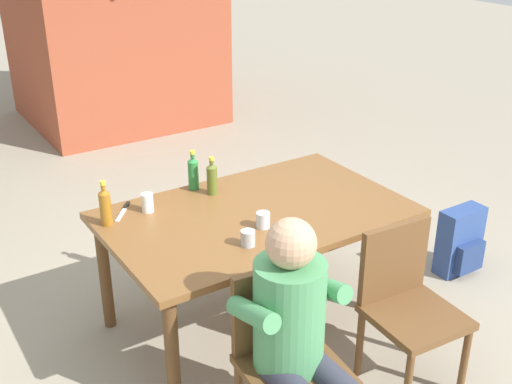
# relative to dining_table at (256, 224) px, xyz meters

# --- Properties ---
(ground_plane) EXTENTS (24.00, 24.00, 0.00)m
(ground_plane) POSITION_rel_dining_table_xyz_m (0.00, 0.00, -0.67)
(ground_plane) COLOR gray
(dining_table) EXTENTS (1.70, 1.06, 0.76)m
(dining_table) POSITION_rel_dining_table_xyz_m (0.00, 0.00, 0.00)
(dining_table) COLOR brown
(dining_table) RESTS_ON ground_plane
(chair_near_left) EXTENTS (0.48, 0.48, 0.87)m
(chair_near_left) POSITION_rel_dining_table_xyz_m (-0.37, -0.83, -0.18)
(chair_near_left) COLOR brown
(chair_near_left) RESTS_ON ground_plane
(chair_near_right) EXTENTS (0.47, 0.47, 0.87)m
(chair_near_right) POSITION_rel_dining_table_xyz_m (0.39, -0.83, -0.18)
(chair_near_right) COLOR brown
(chair_near_right) RESTS_ON ground_plane
(person_in_white_shirt) EXTENTS (0.47, 0.61, 1.18)m
(person_in_white_shirt) POSITION_rel_dining_table_xyz_m (-0.38, -0.94, -0.02)
(person_in_white_shirt) COLOR #4C935B
(person_in_white_shirt) RESTS_ON ground_plane
(bottle_olive) EXTENTS (0.06, 0.06, 0.24)m
(bottle_olive) POSITION_rel_dining_table_xyz_m (-0.09, 0.34, 0.18)
(bottle_olive) COLOR #566623
(bottle_olive) RESTS_ON dining_table
(bottle_amber) EXTENTS (0.06, 0.06, 0.26)m
(bottle_amber) POSITION_rel_dining_table_xyz_m (-0.77, 0.31, 0.19)
(bottle_amber) COLOR #996019
(bottle_amber) RESTS_ON dining_table
(bottle_green) EXTENTS (0.06, 0.06, 0.25)m
(bottle_green) POSITION_rel_dining_table_xyz_m (-0.15, 0.47, 0.19)
(bottle_green) COLOR #287A38
(bottle_green) RESTS_ON dining_table
(cup_white) EXTENTS (0.07, 0.07, 0.11)m
(cup_white) POSITION_rel_dining_table_xyz_m (-0.52, 0.33, 0.14)
(cup_white) COLOR white
(cup_white) RESTS_ON dining_table
(cup_steel) EXTENTS (0.08, 0.08, 0.08)m
(cup_steel) POSITION_rel_dining_table_xyz_m (-0.25, -0.31, 0.12)
(cup_steel) COLOR #B2B7BC
(cup_steel) RESTS_ON dining_table
(cup_glass) EXTENTS (0.08, 0.08, 0.09)m
(cup_glass) POSITION_rel_dining_table_xyz_m (-0.07, -0.18, 0.12)
(cup_glass) COLOR silver
(cup_glass) RESTS_ON dining_table
(table_knife) EXTENTS (0.16, 0.20, 0.01)m
(table_knife) POSITION_rel_dining_table_xyz_m (-0.63, 0.41, 0.09)
(table_knife) COLOR silver
(table_knife) RESTS_ON dining_table
(backpack_by_near_side) EXTENTS (0.32, 0.21, 0.47)m
(backpack_by_near_side) POSITION_rel_dining_table_xyz_m (1.50, -0.27, -0.45)
(backpack_by_near_side) COLOR #2D4784
(backpack_by_near_side) RESTS_ON ground_plane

